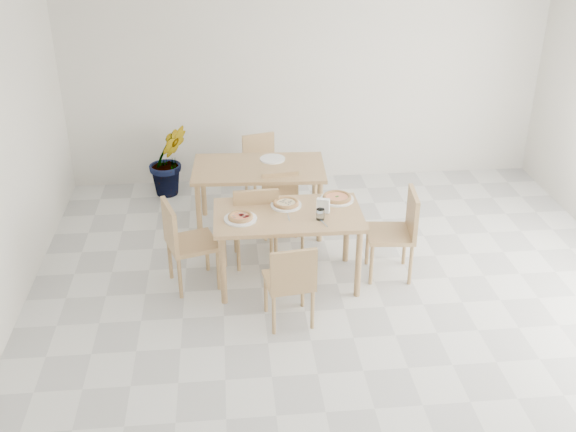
{
  "coord_description": "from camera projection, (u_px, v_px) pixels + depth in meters",
  "views": [
    {
      "loc": [
        -1.04,
        -4.67,
        3.64
      ],
      "look_at": [
        -0.48,
        0.98,
        0.72
      ],
      "focal_mm": 42.0,
      "sensor_mm": 36.0,
      "label": 1
    }
  ],
  "objects": [
    {
      "name": "tumbler_a",
      "position": [
        261.0,
        196.0,
        6.59
      ],
      "size": [
        0.08,
        0.08,
        0.11
      ],
      "primitive_type": "cylinder",
      "color": "white",
      "rests_on": "main_table"
    },
    {
      "name": "pizza_pepperoni",
      "position": [
        240.0,
        217.0,
        6.24
      ],
      "size": [
        0.3,
        0.3,
        0.03
      ],
      "rotation": [
        0.0,
        0.0,
        -0.37
      ],
      "color": "tan",
      "rests_on": "plate_pepperoni"
    },
    {
      "name": "pizza_mushroom",
      "position": [
        286.0,
        203.0,
        6.5
      ],
      "size": [
        0.32,
        0.32,
        0.03
      ],
      "rotation": [
        0.0,
        0.0,
        0.35
      ],
      "color": "tan",
      "rests_on": "plate_mushroom"
    },
    {
      "name": "pizza_margherita",
      "position": [
        337.0,
        197.0,
        6.62
      ],
      "size": [
        0.32,
        0.32,
        0.03
      ],
      "rotation": [
        0.0,
        0.0,
        0.15
      ],
      "color": "tan",
      "rests_on": "plate_margherita"
    },
    {
      "name": "tumbler_b",
      "position": [
        320.0,
        214.0,
        6.24
      ],
      "size": [
        0.08,
        0.08,
        0.1
      ],
      "primitive_type": "cylinder",
      "color": "white",
      "rests_on": "main_table"
    },
    {
      "name": "second_table",
      "position": [
        259.0,
        174.0,
        7.41
      ],
      "size": [
        1.48,
        0.9,
        0.75
      ],
      "rotation": [
        0.0,
        0.0,
        -0.05
      ],
      "color": "tan",
      "rests_on": "ground"
    },
    {
      "name": "fork_a",
      "position": [
        288.0,
        217.0,
        6.3
      ],
      "size": [
        0.02,
        0.17,
        0.01
      ],
      "primitive_type": "cube",
      "rotation": [
        0.0,
        0.0,
        0.04
      ],
      "color": "silver",
      "rests_on": "main_table"
    },
    {
      "name": "plate_mushroom",
      "position": [
        286.0,
        205.0,
        6.51
      ],
      "size": [
        0.3,
        0.3,
        0.02
      ],
      "primitive_type": "cylinder",
      "color": "white",
      "rests_on": "main_table"
    },
    {
      "name": "main_table",
      "position": [
        288.0,
        222.0,
        6.42
      ],
      "size": [
        1.41,
        0.81,
        0.75
      ],
      "rotation": [
        0.0,
        0.0,
        -0.01
      ],
      "color": "tan",
      "rests_on": "ground"
    },
    {
      "name": "potted_plant",
      "position": [
        169.0,
        160.0,
        8.31
      ],
      "size": [
        0.61,
        0.56,
        0.91
      ],
      "primitive_type": "imported",
      "rotation": [
        0.0,
        0.0,
        0.37
      ],
      "color": "#23621D",
      "rests_on": "ground"
    },
    {
      "name": "fork_b",
      "position": [
        324.0,
        223.0,
        6.18
      ],
      "size": [
        0.06,
        0.16,
        0.01
      ],
      "primitive_type": "cube",
      "rotation": [
        0.0,
        0.0,
        0.29
      ],
      "color": "silver",
      "rests_on": "main_table"
    },
    {
      "name": "chair_south",
      "position": [
        291.0,
        279.0,
        5.85
      ],
      "size": [
        0.46,
        0.46,
        0.82
      ],
      "rotation": [
        0.0,
        0.0,
        3.28
      ],
      "color": "tan",
      "rests_on": "ground"
    },
    {
      "name": "chair_back_n",
      "position": [
        261.0,
        163.0,
        8.18
      ],
      "size": [
        0.5,
        0.5,
        0.81
      ],
      "rotation": [
        0.0,
        0.0,
        0.28
      ],
      "color": "tan",
      "rests_on": "ground"
    },
    {
      "name": "chair_north",
      "position": [
        282.0,
        205.0,
        7.18
      ],
      "size": [
        0.44,
        0.44,
        0.8
      ],
      "rotation": [
        0.0,
        0.0,
        0.11
      ],
      "color": "tan",
      "rests_on": "ground"
    },
    {
      "name": "chair_west",
      "position": [
        183.0,
        239.0,
        6.4
      ],
      "size": [
        0.56,
        0.56,
        0.9
      ],
      "rotation": [
        0.0,
        0.0,
        1.87
      ],
      "color": "tan",
      "rests_on": "ground"
    },
    {
      "name": "napkin_holder",
      "position": [
        323.0,
        206.0,
        6.35
      ],
      "size": [
        0.15,
        0.11,
        0.15
      ],
      "rotation": [
        0.0,
        0.0,
        -0.33
      ],
      "color": "silver",
      "rests_on": "main_table"
    },
    {
      "name": "chair_back_s",
      "position": [
        255.0,
        219.0,
        6.76
      ],
      "size": [
        0.46,
        0.46,
        0.9
      ],
      "rotation": [
        0.0,
        0.0,
        3.19
      ],
      "color": "tan",
      "rests_on": "ground"
    },
    {
      "name": "plate_pepperoni",
      "position": [
        241.0,
        219.0,
        6.25
      ],
      "size": [
        0.31,
        0.31,
        0.02
      ],
      "primitive_type": "cylinder",
      "color": "white",
      "rests_on": "main_table"
    },
    {
      "name": "plate_margherita",
      "position": [
        337.0,
        199.0,
        6.63
      ],
      "size": [
        0.33,
        0.33,
        0.02
      ],
      "primitive_type": "cylinder",
      "color": "white",
      "rests_on": "main_table"
    },
    {
      "name": "chair_east",
      "position": [
        399.0,
        228.0,
        6.59
      ],
      "size": [
        0.49,
        0.49,
        0.9
      ],
      "rotation": [
        0.0,
        0.0,
        -1.67
      ],
      "color": "tan",
      "rests_on": "ground"
    },
    {
      "name": "plate_empty",
      "position": [
        272.0,
        159.0,
        7.55
      ],
      "size": [
        0.28,
        0.28,
        0.02
      ],
      "primitive_type": "cylinder",
      "color": "white",
      "rests_on": "second_table"
    }
  ]
}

